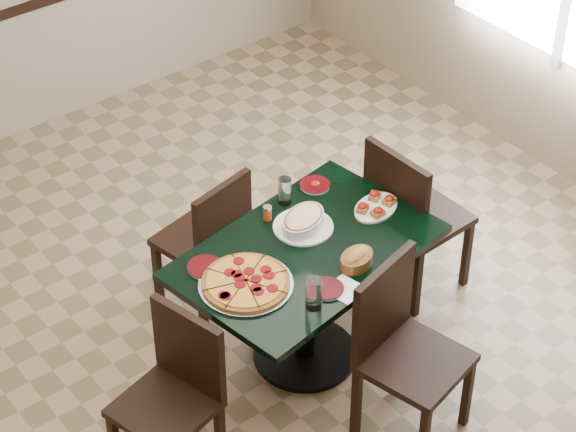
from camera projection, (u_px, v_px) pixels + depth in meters
floor at (268, 355)px, 6.04m from camera, size 5.50×5.50×0.00m
main_table at (306, 276)px, 5.68m from camera, size 1.41×1.02×0.75m
chair_far at (210, 236)px, 6.06m from camera, size 0.48×0.48×0.88m
chair_near at (401, 342)px, 5.35m from camera, size 0.54×0.54×0.97m
chair_right at (409, 212)px, 6.12m from camera, size 0.48×0.48×0.98m
chair_left at (176, 387)px, 5.19m from camera, size 0.50×0.50×0.88m
pepperoni_pizza at (246, 283)px, 5.35m from camera, size 0.46×0.46×0.04m
lasagna_casserole at (303, 221)px, 5.67m from camera, size 0.33×0.31×0.09m
bread_basket at (357, 259)px, 5.45m from camera, size 0.22×0.18×0.09m
bruschetta_platter at (376, 205)px, 5.81m from camera, size 0.33×0.27×0.05m
side_plate_near at (327, 289)px, 5.33m from camera, size 0.16×0.16×0.02m
side_plate_far_r at (315, 185)px, 5.97m from camera, size 0.16×0.16×0.03m
side_plate_far_l at (205, 267)px, 5.45m from camera, size 0.18×0.18×0.02m
napkin_setting at (345, 289)px, 5.34m from camera, size 0.18×0.18×0.01m
water_glass_a at (285, 191)px, 5.82m from camera, size 0.07×0.07×0.15m
water_glass_b at (314, 294)px, 5.19m from camera, size 0.08×0.08×0.17m
pepper_shaker at (267, 213)px, 5.73m from camera, size 0.05×0.05×0.08m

